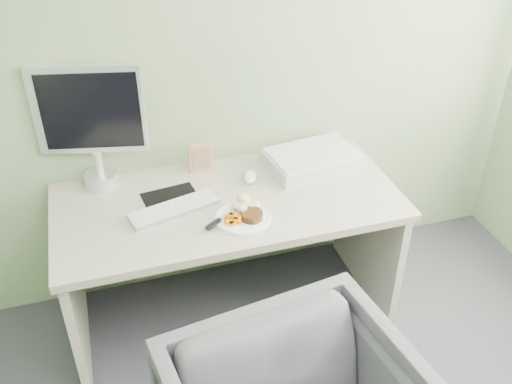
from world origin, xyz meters
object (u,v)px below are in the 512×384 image
object	(u,v)px
desk	(229,230)
scanner	(312,160)
monitor	(91,120)
plate	(243,218)

from	to	relation	value
desk	scanner	size ratio (longest dim) A/B	3.57
desk	monitor	bearing A→B (deg)	150.10
desk	plate	world-z (taller)	plate
monitor	scanner	bearing A→B (deg)	4.08
desk	scanner	world-z (taller)	scanner
desk	plate	xyz separation A→B (m)	(0.02, -0.17, 0.19)
scanner	monitor	bearing A→B (deg)	164.11
plate	monitor	distance (m)	0.82
plate	monitor	xyz separation A→B (m)	(-0.57, 0.49, 0.33)
desk	scanner	xyz separation A→B (m)	(0.48, 0.17, 0.22)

